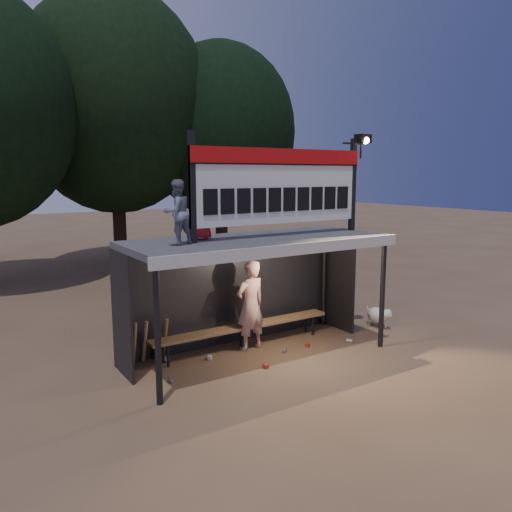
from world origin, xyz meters
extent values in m
plane|color=brown|center=(0.00, 0.00, 0.00)|extent=(80.00, 80.00, 0.00)
imported|color=silver|center=(0.08, 0.42, 0.91)|extent=(0.71, 0.51, 1.82)
imported|color=slate|center=(-1.67, -0.06, 2.87)|extent=(0.61, 0.53, 1.09)
imported|color=#B21B21|center=(-1.03, 0.33, 2.80)|extent=(0.56, 0.49, 0.97)
cube|color=#424244|center=(0.00, 0.00, 2.26)|extent=(5.00, 2.00, 0.12)
cube|color=silver|center=(0.00, -1.02, 2.22)|extent=(5.10, 0.06, 0.20)
cylinder|color=black|center=(-2.40, -0.90, 1.10)|extent=(0.10, 0.10, 2.20)
cylinder|color=black|center=(2.40, -0.90, 1.10)|extent=(0.10, 0.10, 2.20)
cylinder|color=black|center=(-2.40, 0.90, 1.10)|extent=(0.10, 0.10, 2.20)
cylinder|color=black|center=(2.40, 0.90, 1.10)|extent=(0.10, 0.10, 2.20)
cube|color=black|center=(0.00, 1.00, 1.10)|extent=(5.00, 0.04, 2.20)
cube|color=black|center=(-2.50, 0.50, 1.10)|extent=(0.04, 1.00, 2.20)
cube|color=black|center=(2.50, 0.50, 1.10)|extent=(0.04, 1.00, 2.20)
cylinder|color=black|center=(0.00, 1.00, 2.15)|extent=(5.00, 0.06, 0.06)
cube|color=black|center=(-1.35, 0.00, 3.27)|extent=(0.10, 0.10, 1.90)
cube|color=black|center=(2.35, 0.00, 3.27)|extent=(0.10, 0.10, 1.90)
cube|color=white|center=(0.50, 0.00, 3.27)|extent=(3.80, 0.08, 1.40)
cube|color=red|center=(0.50, -0.05, 3.83)|extent=(3.80, 0.04, 0.28)
cube|color=black|center=(0.50, -0.06, 3.68)|extent=(3.80, 0.02, 0.03)
cube|color=black|center=(-1.03, -0.05, 3.02)|extent=(0.27, 0.03, 0.45)
cube|color=black|center=(-0.69, -0.05, 3.02)|extent=(0.27, 0.03, 0.45)
cube|color=black|center=(-0.35, -0.05, 3.02)|extent=(0.27, 0.03, 0.45)
cube|color=black|center=(-0.01, -0.05, 3.02)|extent=(0.27, 0.03, 0.45)
cube|color=black|center=(0.33, -0.05, 3.02)|extent=(0.27, 0.03, 0.45)
cube|color=black|center=(0.67, -0.05, 3.02)|extent=(0.27, 0.03, 0.45)
cube|color=black|center=(1.01, -0.05, 3.02)|extent=(0.27, 0.03, 0.45)
cube|color=black|center=(1.35, -0.05, 3.02)|extent=(0.27, 0.03, 0.45)
cube|color=black|center=(1.69, -0.05, 3.02)|extent=(0.27, 0.03, 0.45)
cube|color=black|center=(2.03, -0.05, 3.02)|extent=(0.27, 0.03, 0.45)
cylinder|color=black|center=(2.30, 0.00, 4.12)|extent=(0.50, 0.04, 0.04)
cylinder|color=black|center=(2.55, 0.00, 3.97)|extent=(0.04, 0.04, 0.30)
cube|color=black|center=(2.55, -0.05, 4.22)|extent=(0.30, 0.22, 0.18)
sphere|color=#FFD88C|center=(2.55, -0.14, 4.18)|extent=(0.14, 0.14, 0.14)
cube|color=olive|center=(0.00, 0.55, 0.45)|extent=(4.00, 0.35, 0.06)
cylinder|color=black|center=(-1.70, 0.43, 0.23)|extent=(0.05, 0.05, 0.45)
cylinder|color=black|center=(-1.70, 0.67, 0.23)|extent=(0.05, 0.05, 0.45)
cylinder|color=black|center=(0.00, 0.43, 0.23)|extent=(0.05, 0.05, 0.45)
cylinder|color=black|center=(0.00, 0.67, 0.23)|extent=(0.05, 0.05, 0.45)
cylinder|color=black|center=(1.70, 0.43, 0.23)|extent=(0.05, 0.05, 0.45)
cylinder|color=black|center=(1.70, 0.67, 0.23)|extent=(0.05, 0.05, 0.45)
cylinder|color=black|center=(1.00, 11.50, 2.09)|extent=(0.50, 0.50, 4.18)
ellipsoid|color=black|center=(1.00, 11.50, 6.18)|extent=(7.22, 7.22, 8.36)
cylinder|color=black|center=(5.00, 10.50, 1.76)|extent=(0.50, 0.50, 3.52)
ellipsoid|color=black|center=(5.00, 10.50, 5.20)|extent=(6.08, 6.08, 7.04)
ellipsoid|color=beige|center=(3.36, 0.10, 0.27)|extent=(0.36, 0.58, 0.36)
sphere|color=silver|center=(3.36, -0.18, 0.36)|extent=(0.22, 0.22, 0.22)
cone|color=beige|center=(3.36, -0.28, 0.34)|extent=(0.10, 0.10, 0.10)
cone|color=beige|center=(3.31, -0.20, 0.46)|extent=(0.06, 0.06, 0.07)
cone|color=beige|center=(3.41, -0.20, 0.46)|extent=(0.06, 0.06, 0.07)
cylinder|color=white|center=(3.28, -0.08, 0.09)|extent=(0.05, 0.05, 0.18)
cylinder|color=silver|center=(3.44, -0.08, 0.09)|extent=(0.05, 0.05, 0.18)
cylinder|color=beige|center=(3.28, 0.28, 0.09)|extent=(0.05, 0.05, 0.18)
cylinder|color=beige|center=(3.44, 0.28, 0.09)|extent=(0.05, 0.05, 0.18)
cylinder|color=beige|center=(3.36, 0.40, 0.34)|extent=(0.04, 0.16, 0.14)
cylinder|color=#9B7A48|center=(-2.19, 0.82, 0.43)|extent=(0.07, 0.27, 0.84)
cylinder|color=#A67C4D|center=(-1.99, 0.82, 0.43)|extent=(0.08, 0.30, 0.83)
cylinder|color=black|center=(-1.79, 0.82, 0.43)|extent=(0.08, 0.33, 0.83)
cylinder|color=olive|center=(-1.59, 0.82, 0.43)|extent=(0.08, 0.35, 0.82)
cube|color=#B42A1E|center=(-0.23, -0.60, 0.04)|extent=(0.09, 0.11, 0.08)
cylinder|color=#B0AFB5|center=(-1.92, -0.22, 0.04)|extent=(0.07, 0.12, 0.07)
cube|color=silver|center=(-1.59, 0.76, 0.04)|extent=(0.10, 0.08, 0.08)
cylinder|color=#AE251D|center=(0.38, 0.51, 0.04)|extent=(0.10, 0.14, 0.07)
cube|color=#B8B7BD|center=(-0.89, 0.34, 0.04)|extent=(0.12, 0.12, 0.08)
cylinder|color=beige|center=(2.04, -0.37, 0.04)|extent=(0.12, 0.14, 0.07)
cube|color=#A82A1C|center=(1.12, -0.12, 0.04)|extent=(0.12, 0.12, 0.08)
cylinder|color=#ABABB0|center=(0.52, -0.13, 0.04)|extent=(0.14, 0.12, 0.07)
camera|label=1|loc=(-5.06, -7.75, 3.50)|focal=35.00mm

